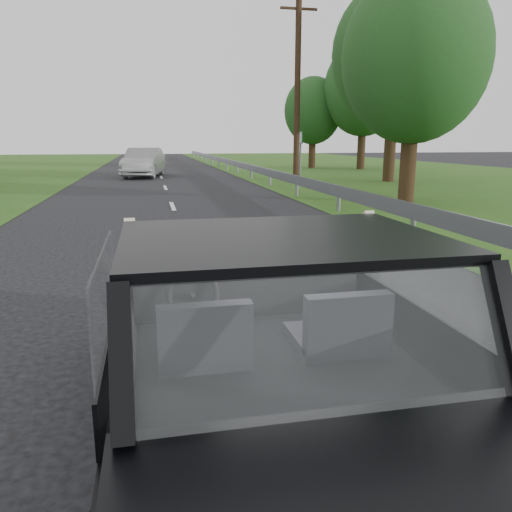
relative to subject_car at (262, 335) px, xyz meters
name	(u,v)px	position (x,y,z in m)	size (l,w,h in m)	color
ground	(262,438)	(0.00, 0.00, -0.72)	(140.00, 140.00, 0.00)	#2D2D32
subject_car	(262,335)	(0.00, 0.00, 0.00)	(1.80, 4.00, 1.45)	black
dashboard	(244,288)	(0.00, 0.62, 0.12)	(1.58, 0.45, 0.30)	black
driver_seat	(203,334)	(-0.40, -0.29, 0.16)	(0.50, 0.72, 0.42)	black
passenger_seat	(340,323)	(0.40, -0.29, 0.16)	(0.50, 0.72, 0.42)	black
steering_wheel	(193,294)	(-0.40, 0.33, 0.20)	(0.36, 0.36, 0.04)	black
cat	(271,256)	(0.19, 0.58, 0.37)	(0.63, 0.20, 0.28)	gray
guardrail	(335,190)	(4.30, 10.00, -0.15)	(0.05, 90.00, 0.32)	gray
other_car	(144,162)	(-0.87, 24.55, 0.03)	(1.82, 4.60, 1.51)	#A5A6A7
highway_sign	(300,156)	(6.45, 20.30, 0.43)	(0.09, 0.92, 2.30)	#115224
utility_pole	(297,89)	(6.04, 19.58, 3.41)	(0.27, 0.27, 8.27)	#4D2E1D
tree_0	(413,93)	(7.26, 11.53, 2.59)	(4.37, 4.37, 6.62)	#21531C
tree_1	(394,86)	(10.43, 19.09, 3.58)	(5.69, 5.69, 8.62)	#21531C
tree_2	(313,124)	(10.57, 30.95, 2.25)	(3.93, 3.93, 5.95)	#21531C
tree_3	(363,108)	(13.28, 28.81, 3.21)	(5.20, 5.20, 7.87)	#21531C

